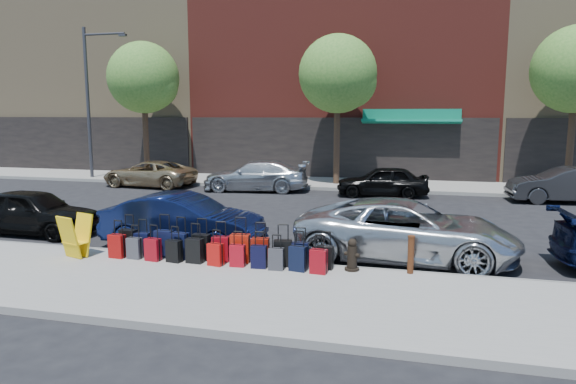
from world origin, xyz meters
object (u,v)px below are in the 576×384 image
(tree_center, at_px, (341,76))
(fire_hydrant, at_px, (352,256))
(car_near_0, at_px, (33,212))
(suitcase_front_5, at_px, (221,249))
(display_rack, at_px, (76,237))
(car_far_1, at_px, (256,176))
(car_far_3, at_px, (566,185))
(car_near_2, at_px, (406,230))
(tree_left, at_px, (146,80))
(streetlight, at_px, (91,94))
(bollard, at_px, (411,254))
(car_near_1, at_px, (183,221))
(car_far_0, at_px, (149,174))
(car_far_2, at_px, (382,181))

(tree_center, xyz_separation_m, fire_hydrant, (2.47, -14.25, -4.93))
(fire_hydrant, height_order, car_near_0, car_near_0)
(suitcase_front_5, bearing_deg, fire_hydrant, -7.61)
(display_rack, bearing_deg, fire_hydrant, 22.88)
(car_near_0, relative_size, car_far_1, 0.82)
(display_rack, height_order, car_far_3, car_far_3)
(tree_center, height_order, display_rack, tree_center)
(car_near_2, bearing_deg, car_far_1, 38.46)
(tree_center, xyz_separation_m, car_far_1, (-3.58, -2.48, -4.70))
(tree_left, relative_size, fire_hydrant, 10.12)
(streetlight, height_order, car_near_2, streetlight)
(tree_center, relative_size, car_near_0, 1.80)
(bollard, bearing_deg, tree_center, 104.76)
(car_near_1, bearing_deg, car_near_0, 87.53)
(tree_center, bearing_deg, tree_left, 180.00)
(bollard, xyz_separation_m, car_far_0, (-12.89, 11.74, 0.06))
(bollard, bearing_deg, display_rack, -175.05)
(streetlight, xyz_separation_m, car_far_0, (4.28, -1.72, -4.01))
(bollard, height_order, car_near_0, car_near_0)
(car_near_0, xyz_separation_m, car_near_1, (5.06, -0.28, 0.04))
(car_near_0, xyz_separation_m, car_near_2, (10.96, -0.06, 0.06))
(fire_hydrant, distance_m, bollard, 1.27)
(car_far_0, xyz_separation_m, car_far_2, (11.48, -0.27, 0.03))
(car_near_0, height_order, car_near_2, car_near_2)
(display_rack, bearing_deg, suitcase_front_5, 26.19)
(car_far_3, bearing_deg, suitcase_front_5, -46.21)
(display_rack, relative_size, car_near_0, 0.26)
(car_far_1, bearing_deg, car_near_1, 0.87)
(fire_hydrant, bearing_deg, tree_center, 119.62)
(car_far_1, xyz_separation_m, car_far_3, (13.27, -0.01, 0.02))
(tree_left, bearing_deg, tree_center, 0.00)
(fire_hydrant, bearing_deg, display_rack, -155.08)
(bollard, xyz_separation_m, display_rack, (-7.89, -0.68, 0.08))
(display_rack, relative_size, car_near_1, 0.24)
(suitcase_front_5, distance_m, car_far_1, 12.21)
(bollard, distance_m, car_far_0, 17.44)
(car_near_1, bearing_deg, display_rack, 138.88)
(car_near_0, distance_m, car_far_3, 19.79)
(car_far_0, bearing_deg, car_near_0, 15.09)
(tree_left, xyz_separation_m, bollard, (14.23, -14.16, -4.83))
(car_near_1, height_order, car_near_2, car_near_2)
(bollard, xyz_separation_m, car_near_0, (-11.10, 1.66, 0.10))
(tree_left, relative_size, car_far_3, 1.63)
(streetlight, distance_m, car_near_2, 21.12)
(suitcase_front_5, relative_size, car_far_0, 0.20)
(suitcase_front_5, bearing_deg, car_near_1, 128.88)
(streetlight, xyz_separation_m, display_rack, (9.29, -14.15, -4.00))
(tree_center, height_order, suitcase_front_5, tree_center)
(fire_hydrant, height_order, display_rack, display_rack)
(suitcase_front_5, distance_m, bollard, 4.36)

